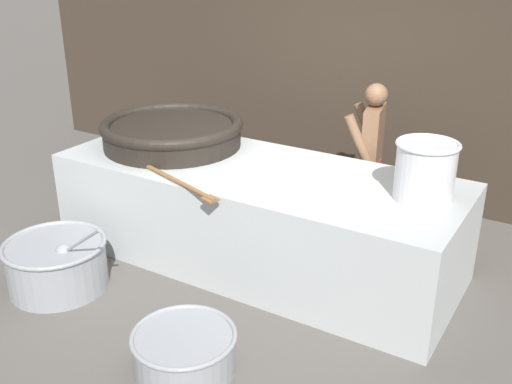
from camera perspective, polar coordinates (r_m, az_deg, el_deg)
ground_plane at (r=5.78m, az=0.00°, el=-6.36°), size 60.00×60.00×0.00m
back_wall at (r=7.02m, az=9.75°, el=17.46°), size 9.35×0.24×4.38m
hearth_platform at (r=5.56m, az=0.00°, el=-2.20°), size 3.72×1.41×0.93m
giant_wok_near at (r=6.00m, az=-7.99°, el=5.73°), size 1.41×1.41×0.27m
stock_pot at (r=4.85m, az=15.83°, el=2.06°), size 0.50×0.50×0.47m
stirring_paddle at (r=5.16m, az=-8.08°, el=1.30°), size 1.31×0.49×0.04m
cook at (r=6.06m, az=10.87°, el=3.48°), size 0.43×0.62×1.57m
prep_bowl_vegetables at (r=5.50m, az=-18.45°, el=-6.37°), size 1.15×0.89×0.79m
prep_bowl_meat at (r=4.39m, az=-6.84°, el=-14.68°), size 0.75×0.75×0.30m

